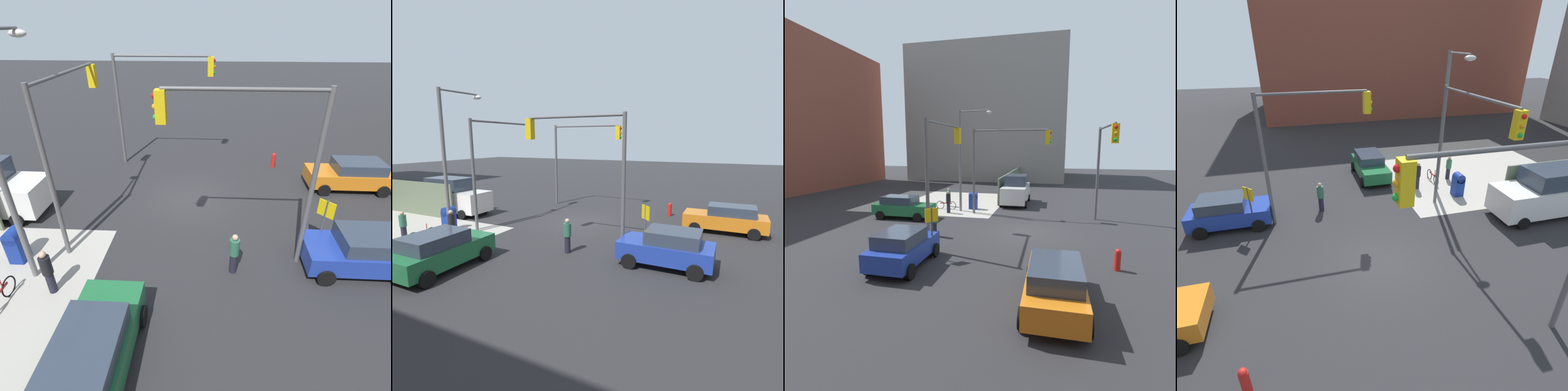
% 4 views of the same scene
% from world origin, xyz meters
% --- Properties ---
extents(ground_plane, '(120.00, 120.00, 0.00)m').
position_xyz_m(ground_plane, '(0.00, 0.00, 0.00)').
color(ground_plane, '#28282B').
extents(traffic_signal_nw_corner, '(5.33, 0.36, 6.50)m').
position_xyz_m(traffic_signal_nw_corner, '(-2.48, 4.50, 4.62)').
color(traffic_signal_nw_corner, '#59595B').
rests_on(traffic_signal_nw_corner, ground).
extents(traffic_signal_se_corner, '(5.80, 0.36, 6.50)m').
position_xyz_m(traffic_signal_se_corner, '(2.28, -4.50, 4.65)').
color(traffic_signal_se_corner, '#59595B').
rests_on(traffic_signal_se_corner, ground).
extents(traffic_signal_ne_corner, '(0.36, 5.85, 6.50)m').
position_xyz_m(traffic_signal_ne_corner, '(4.50, 2.25, 4.65)').
color(traffic_signal_ne_corner, '#59595B').
rests_on(traffic_signal_ne_corner, ground).
extents(street_lamp_corner, '(0.63, 2.67, 8.00)m').
position_xyz_m(street_lamp_corner, '(5.16, 5.43, 4.70)').
color(street_lamp_corner, slate).
rests_on(street_lamp_corner, ground).
extents(warning_sign_two_way, '(0.48, 0.48, 2.40)m').
position_xyz_m(warning_sign_two_way, '(-5.40, 3.94, 1.64)').
color(warning_sign_two_way, '#4C4C4C').
rests_on(warning_sign_two_way, ground).
extents(mailbox_blue, '(0.56, 0.64, 1.43)m').
position_xyz_m(mailbox_blue, '(6.20, 5.00, 0.76)').
color(mailbox_blue, navy).
rests_on(mailbox_blue, ground).
extents(fire_hydrant, '(0.26, 0.26, 0.94)m').
position_xyz_m(fire_hydrant, '(-5.00, -4.20, 0.49)').
color(fire_hydrant, red).
rests_on(fire_hydrant, ground).
extents(hatchback_orange, '(4.46, 2.02, 1.62)m').
position_xyz_m(hatchback_orange, '(-8.70, -1.61, 0.84)').
color(hatchback_orange, orange).
rests_on(hatchback_orange, ground).
extents(coupe_green, '(2.02, 4.25, 1.62)m').
position_xyz_m(coupe_green, '(1.78, 9.14, 0.84)').
color(coupe_green, '#1E6638').
rests_on(coupe_green, ground).
extents(sedan_blue, '(3.88, 2.02, 1.62)m').
position_xyz_m(sedan_blue, '(-6.60, 4.79, 0.84)').
color(sedan_blue, '#1E389E').
rests_on(sedan_blue, ground).
extents(pedestrian_waiting, '(0.36, 0.36, 1.74)m').
position_xyz_m(pedestrian_waiting, '(4.20, 6.50, 0.91)').
color(pedestrian_waiting, black).
rests_on(pedestrian_waiting, ground).
extents(pedestrian_walking_north, '(0.36, 0.36, 1.68)m').
position_xyz_m(pedestrian_walking_north, '(-2.00, 5.20, 0.87)').
color(pedestrian_walking_north, '#2D664C').
rests_on(pedestrian_walking_north, ground).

